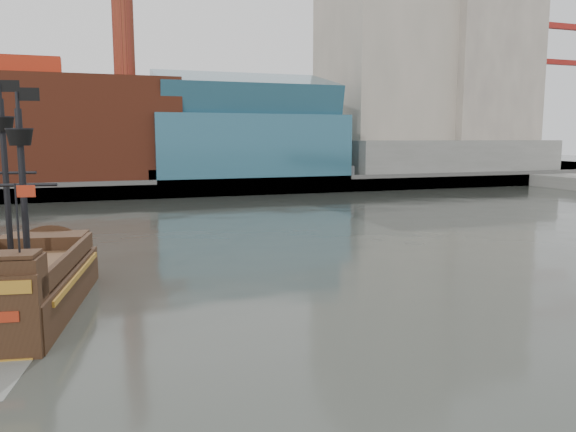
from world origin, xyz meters
name	(u,v)px	position (x,y,z in m)	size (l,w,h in m)	color
ground	(462,355)	(0.00, 0.00, 0.00)	(400.00, 400.00, 0.00)	#2A2D28
promenade_far	(166,177)	(0.00, 92.00, 1.00)	(220.00, 60.00, 2.00)	slate
seawall	(192,188)	(0.00, 62.50, 1.30)	(220.00, 1.00, 2.60)	#4C4C49
skyline	(197,46)	(5.21, 84.56, 24.55)	(149.00, 45.00, 62.00)	brown
crane_a	(535,88)	(78.63, 82.00, 19.11)	(22.50, 4.00, 32.25)	slate
crane_b	(535,108)	(88.23, 92.00, 15.57)	(19.10, 4.00, 26.25)	slate
pirate_ship	(19,291)	(-17.22, 11.72, 1.11)	(7.62, 16.98, 12.26)	black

